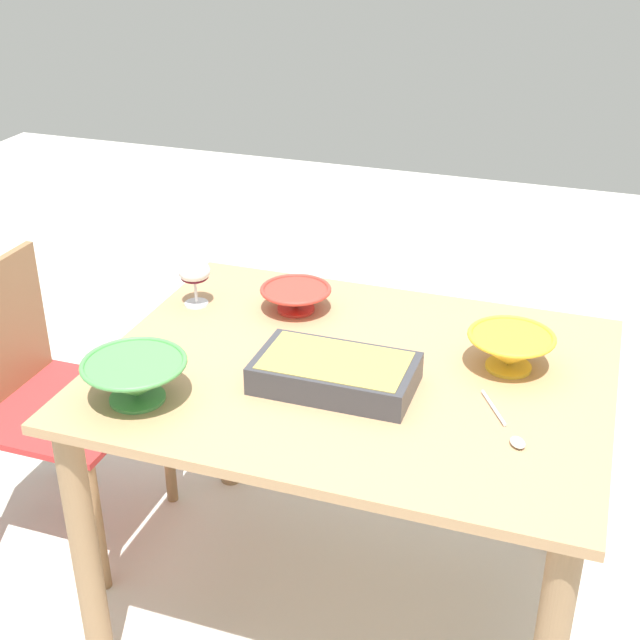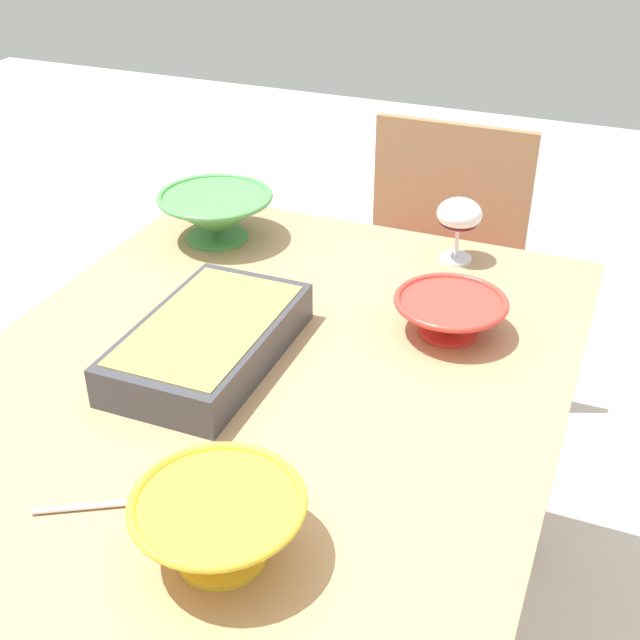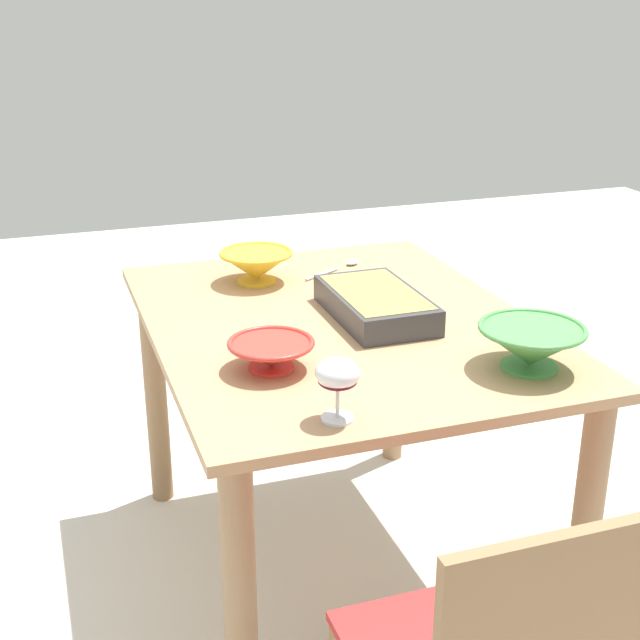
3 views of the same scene
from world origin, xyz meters
name	(u,v)px [view 2 (image 2 of 3)]	position (x,y,z in m)	size (l,w,h in m)	color
dining_table	(262,443)	(0.00, 0.00, 0.64)	(1.23, 0.95, 0.78)	tan
chair	(434,275)	(-0.98, 0.04, 0.48)	(0.45, 0.45, 0.87)	#B22D2D
wine_glass	(459,217)	(-0.52, 0.19, 0.87)	(0.09, 0.09, 0.13)	white
casserole_dish	(209,339)	(-0.02, -0.10, 0.82)	(0.37, 0.21, 0.07)	#38383D
mixing_bowl	(450,313)	(-0.24, 0.25, 0.82)	(0.20, 0.20, 0.07)	red
small_bowl	(219,524)	(0.36, 0.12, 0.83)	(0.21, 0.21, 0.09)	yellow
serving_bowl	(216,214)	(-0.43, -0.30, 0.83)	(0.24, 0.24, 0.10)	#4C994C
serving_spoon	(12,512)	(0.40, -0.16, 0.78)	(0.13, 0.21, 0.01)	silver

